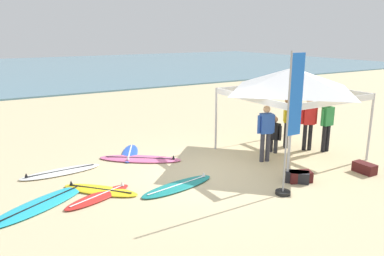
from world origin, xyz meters
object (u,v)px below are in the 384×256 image
Objects in this scene: person_green at (327,122)px; gear_bag_near_tent at (300,177)px; banner_flag at (290,130)px; person_blue at (266,130)px; canopy_tent at (292,79)px; surfboard_pink at (140,159)px; person_black at (274,133)px; surfboard_cyan at (39,205)px; surfboard_red at (99,196)px; person_red at (309,121)px; surfboard_blue at (130,153)px; surfboard_white at (61,172)px; surfboard_yellow at (100,190)px; gear_bag_by_pole at (297,177)px; person_yellow at (287,119)px; gear_bag_on_sand at (365,168)px; surfboard_teal at (178,186)px.

person_green is 3.10m from gear_bag_near_tent.
person_blue is at bearing 61.67° from banner_flag.
canopy_tent reaches higher than surfboard_pink.
surfboard_cyan is at bearing -178.04° from person_black.
surfboard_red is 5.18m from person_blue.
person_red is (8.32, -0.14, 0.95)m from surfboard_cyan.
person_red reaches higher than surfboard_blue.
surfboard_yellow is at bearing -72.87° from surfboard_white.
gear_bag_by_pole reaches higher than surfboard_blue.
person_yellow reaches higher than surfboard_cyan.
banner_flag is at bearing -126.96° from person_black.
banner_flag is (-3.05, -2.18, 0.59)m from person_red.
surfboard_white is 6.41m from gear_bag_by_pole.
canopy_tent reaches higher than person_blue.
surfboard_white is at bearing 136.40° from banner_flag.
surfboard_yellow is 1.08× the size of person_green.
gear_bag_near_tent reaches higher than surfboard_white.
person_green is at bearing -6.57° from person_blue.
surfboard_blue is 6.40m from person_green.
surfboard_white is at bearing 143.47° from gear_bag_by_pole.
surfboard_blue is 5.25m from gear_bag_by_pole.
banner_flag reaches higher than person_red.
person_black is at bearing -14.42° from surfboard_white.
surfboard_white is at bearing 100.88° from surfboard_red.
gear_bag_on_sand is (8.12, -2.43, 0.10)m from surfboard_cyan.
surfboard_cyan is at bearing -175.90° from surfboard_yellow.
person_blue is 1.04m from person_black.
surfboard_red is 5.98m from person_black.
canopy_tent is 3.28m from gear_bag_on_sand.
surfboard_pink is 1.42× the size of person_blue.
person_blue is (5.09, -0.03, 0.95)m from surfboard_red.
person_green is (7.44, -0.30, 0.95)m from surfboard_red.
surfboard_white and surfboard_yellow have the same top height.
surfboard_white is (-6.61, 2.00, -2.35)m from canopy_tent.
surfboard_pink is 2.43m from surfboard_teal.
person_blue is 2.39m from banner_flag.
gear_bag_near_tent is at bearing -36.31° from surfboard_white.
person_black is (4.00, -1.52, 0.62)m from surfboard_pink.
surfboard_white is 6.27m from banner_flag.
gear_bag_by_pole is (2.88, -4.39, 0.10)m from surfboard_blue.
canopy_tent reaches higher than surfboard_red.
person_yellow is at bearing -11.35° from surfboard_white.
gear_bag_on_sand is at bearing -51.00° from person_blue.
person_yellow is at bearing 3.09° from surfboard_yellow.
gear_bag_near_tent is 1.00× the size of gear_bag_by_pole.
gear_bag_near_tent is (4.68, -2.07, 0.10)m from surfboard_yellow.
banner_flag is (-2.21, -2.19, -0.82)m from canopy_tent.
surfboard_white is 7.78m from person_red.
person_blue is 1.91m from gear_bag_near_tent.
gear_bag_near_tent is at bearing 167.07° from gear_bag_on_sand.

